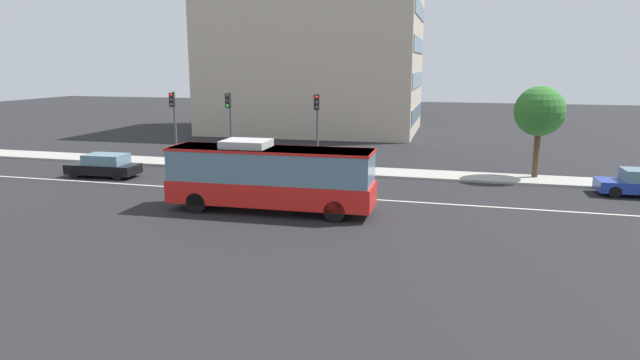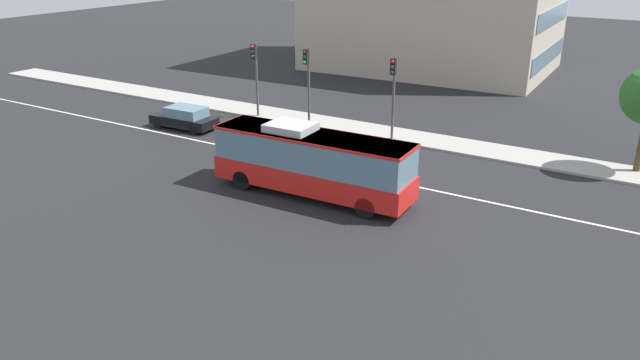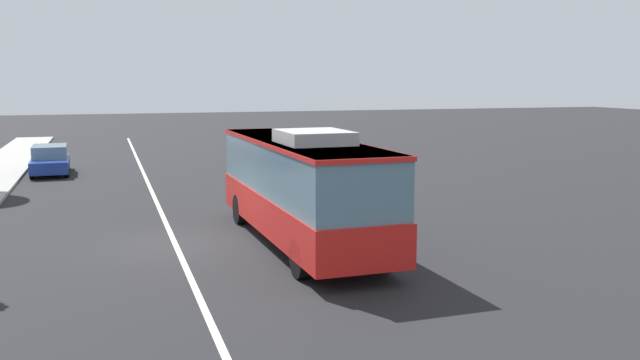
# 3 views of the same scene
# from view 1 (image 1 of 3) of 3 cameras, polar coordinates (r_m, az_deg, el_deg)

# --- Properties ---
(ground_plane) EXTENTS (160.00, 160.00, 0.00)m
(ground_plane) POSITION_cam_1_polar(r_m,az_deg,el_deg) (29.99, -0.67, -1.66)
(ground_plane) COLOR black
(sidewalk_kerb) EXTENTS (80.00, 2.79, 0.14)m
(sidewalk_kerb) POSITION_cam_1_polar(r_m,az_deg,el_deg) (36.85, 2.36, 0.99)
(sidewalk_kerb) COLOR #9E9B93
(sidewalk_kerb) RESTS_ON ground_plane
(lane_centre_line) EXTENTS (76.00, 0.16, 0.01)m
(lane_centre_line) POSITION_cam_1_polar(r_m,az_deg,el_deg) (29.99, -0.67, -1.65)
(lane_centre_line) COLOR silver
(lane_centre_line) RESTS_ON ground_plane
(transit_bus) EXTENTS (10.07, 2.78, 3.46)m
(transit_bus) POSITION_cam_1_polar(r_m,az_deg,el_deg) (26.61, -5.19, 0.54)
(transit_bus) COLOR red
(transit_bus) RESTS_ON ground_plane
(sedan_black) EXTENTS (4.57, 1.98, 1.46)m
(sedan_black) POSITION_cam_1_polar(r_m,az_deg,el_deg) (37.55, -21.43, 1.40)
(sedan_black) COLOR black
(sedan_black) RESTS_ON ground_plane
(traffic_light_near_corner) EXTENTS (0.34, 0.62, 5.20)m
(traffic_light_near_corner) POSITION_cam_1_polar(r_m,az_deg,el_deg) (39.50, -14.90, 6.46)
(traffic_light_near_corner) COLOR #47474C
(traffic_light_near_corner) RESTS_ON ground_plane
(traffic_light_mid_block) EXTENTS (0.34, 0.62, 5.20)m
(traffic_light_mid_block) POSITION_cam_1_polar(r_m,az_deg,el_deg) (37.76, -9.34, 6.47)
(traffic_light_mid_block) COLOR #47474C
(traffic_light_mid_block) RESTS_ON ground_plane
(traffic_light_far_corner) EXTENTS (0.34, 0.62, 5.20)m
(traffic_light_far_corner) POSITION_cam_1_polar(r_m,az_deg,el_deg) (35.63, -0.30, 6.31)
(traffic_light_far_corner) COLOR #47474C
(traffic_light_far_corner) RESTS_ON ground_plane
(street_tree_kerbside_left) EXTENTS (3.04, 3.04, 5.75)m
(street_tree_kerbside_left) POSITION_cam_1_polar(r_m,az_deg,el_deg) (36.36, 21.78, 6.58)
(street_tree_kerbside_left) COLOR #4C3823
(street_tree_kerbside_left) RESTS_ON ground_plane
(office_block_background) EXTENTS (21.90, 15.51, 17.00)m
(office_block_background) POSITION_cam_1_polar(r_m,az_deg,el_deg) (59.46, -0.53, 13.29)
(office_block_background) COLOR #B7A893
(office_block_background) RESTS_ON ground_plane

